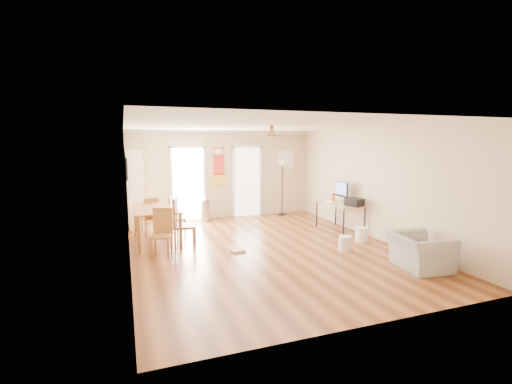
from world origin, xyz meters
name	(u,v)px	position (x,y,z in m)	size (l,w,h in m)	color
floor	(266,249)	(0.00, 0.00, 0.00)	(7.00, 7.00, 0.00)	brown
ceiling	(266,126)	(0.00, 0.00, 2.60)	(5.50, 7.00, 0.00)	silver
wall_back	(223,175)	(0.00, 3.50, 1.30)	(5.50, 0.04, 2.60)	beige
wall_front	(373,224)	(0.00, -3.50, 1.30)	(5.50, 0.04, 2.60)	beige
wall_left	(127,195)	(-2.75, 0.00, 1.30)	(0.04, 7.00, 2.60)	beige
wall_right	(374,183)	(2.75, 0.00, 1.30)	(0.04, 7.00, 2.60)	beige
crown_molding	(266,128)	(0.00, 0.00, 2.56)	(5.50, 7.00, 0.08)	white
kitchen_doorway	(188,184)	(-1.05, 3.48, 1.05)	(0.90, 0.10, 2.10)	white
bathroom_doorway	(247,182)	(0.75, 3.48, 1.05)	(0.80, 0.10, 2.10)	white
wall_decal	(219,166)	(-0.13, 3.48, 1.55)	(0.46, 0.03, 1.10)	red
ac_grille	(286,160)	(2.05, 3.47, 1.70)	(0.50, 0.04, 0.60)	white
framed_poster	(127,168)	(-2.73, 1.40, 1.70)	(0.04, 0.66, 0.48)	black
ceiling_fan	(272,134)	(0.00, -0.30, 2.43)	(1.24, 1.24, 0.20)	#593819
bookshelf	(135,189)	(-2.52, 3.08, 1.03)	(0.41, 0.92, 2.05)	white
dining_table	(156,225)	(-2.15, 1.31, 0.40)	(0.97, 1.61, 0.81)	#9B5F32
dining_chair_right_a	(178,216)	(-1.60, 1.79, 0.47)	(0.39, 0.39, 0.94)	#925D2F
dining_chair_right_b	(185,223)	(-1.60, 0.67, 0.54)	(0.44, 0.44, 1.07)	#9F5C33
dining_chair_near	(161,233)	(-2.15, 0.21, 0.48)	(0.39, 0.39, 0.95)	#AA7437
dining_chair_far	(150,216)	(-2.24, 2.18, 0.46)	(0.38, 0.38, 0.91)	#A05E33
trash_can	(205,210)	(-0.62, 3.21, 0.31)	(0.29, 0.29, 0.62)	#B3B3B6
torchiere_lamp	(282,188)	(1.81, 3.19, 0.85)	(0.32, 0.32, 1.70)	black
computer_desk	(339,217)	(2.36, 0.82, 0.36)	(0.68, 1.36, 0.73)	tan
imac	(341,192)	(2.47, 0.94, 0.99)	(0.08, 0.57, 0.53)	black
keyboard	(330,202)	(2.20, 1.04, 0.73)	(0.14, 0.43, 0.02)	white
printer	(354,202)	(2.45, 0.33, 0.82)	(0.32, 0.37, 0.19)	black
orange_bottle	(333,197)	(2.30, 1.05, 0.84)	(0.08, 0.08, 0.23)	#D25312
wastebasket_a	(345,243)	(1.53, -0.70, 0.16)	(0.27, 0.27, 0.31)	silver
wastebasket_b	(362,234)	(2.29, -0.21, 0.16)	(0.28, 0.28, 0.32)	white
floor_cloth	(238,251)	(-0.63, -0.01, 0.02)	(0.27, 0.22, 0.04)	gray
armchair	(419,252)	(2.15, -2.10, 0.32)	(0.98, 0.85, 0.64)	gray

